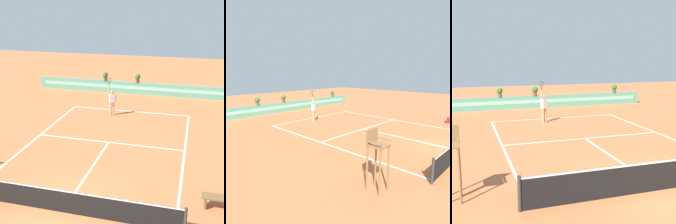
# 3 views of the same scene
# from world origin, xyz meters

# --- Properties ---
(ground_plane) EXTENTS (60.00, 60.00, 0.00)m
(ground_plane) POSITION_xyz_m (0.00, 6.00, 0.00)
(ground_plane) COLOR #C66B3D
(court_lines) EXTENTS (8.32, 11.94, 0.01)m
(court_lines) POSITION_xyz_m (0.00, 6.72, 0.00)
(court_lines) COLOR white
(court_lines) RESTS_ON ground
(net) EXTENTS (8.92, 0.10, 1.00)m
(net) POSITION_xyz_m (0.00, 0.00, 0.51)
(net) COLOR #333333
(net) RESTS_ON ground
(back_wall_barrier) EXTENTS (18.00, 0.21, 1.00)m
(back_wall_barrier) POSITION_xyz_m (0.00, 16.39, 0.50)
(back_wall_barrier) COLOR #599E84
(back_wall_barrier) RESTS_ON ground
(tennis_player) EXTENTS (0.56, 0.36, 2.58)m
(tennis_player) POSITION_xyz_m (-0.98, 10.79, 1.05)
(tennis_player) COLOR tan
(tennis_player) RESTS_ON ground
(tennis_ball_near_baseline) EXTENTS (0.07, 0.07, 0.07)m
(tennis_ball_near_baseline) POSITION_xyz_m (-2.76, 7.91, 0.03)
(tennis_ball_near_baseline) COLOR #CCE033
(tennis_ball_near_baseline) RESTS_ON ground
(tennis_ball_mid_court) EXTENTS (0.07, 0.07, 0.07)m
(tennis_ball_mid_court) POSITION_xyz_m (1.08, 10.61, 0.03)
(tennis_ball_mid_court) COLOR #CCE033
(tennis_ball_mid_court) RESTS_ON ground
(potted_plant_far_right) EXTENTS (0.48, 0.48, 0.72)m
(potted_plant_far_right) POSITION_xyz_m (6.71, 16.39, 1.41)
(potted_plant_far_right) COLOR #514C47
(potted_plant_far_right) RESTS_ON back_wall_barrier
(potted_plant_centre) EXTENTS (0.48, 0.48, 0.72)m
(potted_plant_centre) POSITION_xyz_m (-0.29, 16.39, 1.41)
(potted_plant_centre) COLOR brown
(potted_plant_centre) RESTS_ON back_wall_barrier
(potted_plant_left) EXTENTS (0.48, 0.48, 0.72)m
(potted_plant_left) POSITION_xyz_m (-3.06, 16.39, 1.41)
(potted_plant_left) COLOR #514C47
(potted_plant_left) RESTS_ON back_wall_barrier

